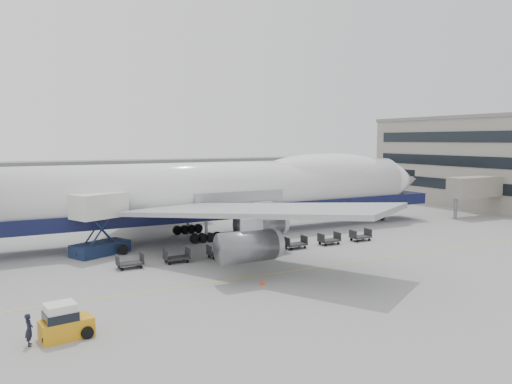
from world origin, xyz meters
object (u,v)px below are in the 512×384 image
ground_worker (29,330)px  catering_truck (99,221)px  baggage_tug (64,323)px  airliner (225,189)px

ground_worker → catering_truck: bearing=-18.0°
catering_truck → ground_worker: 22.74m
baggage_tug → catering_truck: bearing=66.5°
catering_truck → airliner: bearing=-12.1°
airliner → baggage_tug: size_ratio=21.74×
airliner → catering_truck: bearing=-167.2°
baggage_tug → ground_worker: bearing=177.9°
airliner → baggage_tug: 32.79m
catering_truck → ground_worker: size_ratio=3.36×
baggage_tug → ground_worker: 1.88m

